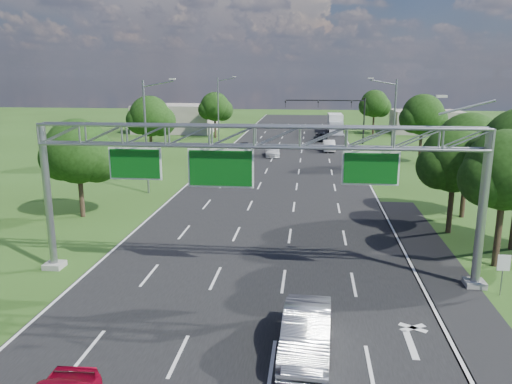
# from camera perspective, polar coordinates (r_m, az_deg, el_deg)

# --- Properties ---
(ground) EXTENTS (220.00, 220.00, 0.00)m
(ground) POSITION_cam_1_polar(r_m,az_deg,el_deg) (44.06, 2.18, -0.48)
(ground) COLOR #274514
(ground) RESTS_ON ground
(road) EXTENTS (18.00, 180.00, 0.02)m
(road) POSITION_cam_1_polar(r_m,az_deg,el_deg) (44.06, 2.18, -0.48)
(road) COLOR black
(road) RESTS_ON ground
(road_flare) EXTENTS (3.00, 30.00, 0.02)m
(road_flare) POSITION_cam_1_polar(r_m,az_deg,el_deg) (29.56, 20.11, -8.37)
(road_flare) COLOR black
(road_flare) RESTS_ON ground
(sign_gantry) EXTENTS (23.50, 1.00, 9.56)m
(sign_gantry) POSITION_cam_1_polar(r_m,az_deg,el_deg) (25.09, 0.06, 5.01)
(sign_gantry) COLOR gray
(sign_gantry) RESTS_ON ground
(regulatory_sign) EXTENTS (0.60, 0.08, 2.10)m
(regulatory_sign) POSITION_cam_1_polar(r_m,az_deg,el_deg) (27.00, 26.43, -7.64)
(regulatory_sign) COLOR gray
(regulatory_sign) RESTS_ON ground
(traffic_signal) EXTENTS (12.21, 0.24, 7.00)m
(traffic_signal) POSITION_cam_1_polar(r_m,az_deg,el_deg) (77.99, 9.69, 9.23)
(traffic_signal) COLOR black
(traffic_signal) RESTS_ON ground
(streetlight_l_near) EXTENTS (2.97, 0.22, 10.16)m
(streetlight_l_near) POSITION_cam_1_polar(r_m,az_deg,el_deg) (45.29, -12.27, 6.78)
(streetlight_l_near) COLOR gray
(streetlight_l_near) RESTS_ON ground
(streetlight_l_far) EXTENTS (2.97, 0.22, 10.16)m
(streetlight_l_far) POSITION_cam_1_polar(r_m,az_deg,el_deg) (79.14, -4.20, 9.73)
(streetlight_l_far) COLOR gray
(streetlight_l_far) RESTS_ON ground
(streetlight_r_mid) EXTENTS (2.97, 0.22, 10.16)m
(streetlight_r_mid) POSITION_cam_1_polar(r_m,az_deg,el_deg) (53.55, 15.30, 7.58)
(streetlight_r_mid) COLOR gray
(streetlight_r_mid) RESTS_ON ground
(tree_cluster_right) EXTENTS (9.91, 14.60, 8.68)m
(tree_cluster_right) POSITION_cam_1_polar(r_m,az_deg,el_deg) (34.37, 26.29, 3.24)
(tree_cluster_right) COLOR #2D2116
(tree_cluster_right) RESTS_ON ground
(tree_verge_la) EXTENTS (5.76, 4.80, 7.40)m
(tree_verge_la) POSITION_cam_1_polar(r_m,az_deg,el_deg) (39.06, -19.55, 4.08)
(tree_verge_la) COLOR #2D2116
(tree_verge_la) RESTS_ON ground
(tree_verge_lb) EXTENTS (5.76, 4.80, 8.06)m
(tree_verge_lb) POSITION_cam_1_polar(r_m,az_deg,el_deg) (60.96, -11.96, 8.26)
(tree_verge_lb) COLOR #2D2116
(tree_verge_lb) RESTS_ON ground
(tree_verge_lc) EXTENTS (5.76, 4.80, 7.62)m
(tree_verge_lc) POSITION_cam_1_polar(r_m,az_deg,el_deg) (84.42, -4.67, 9.54)
(tree_verge_lc) COLOR #2D2116
(tree_verge_lc) RESTS_ON ground
(tree_verge_rd) EXTENTS (5.76, 4.80, 8.28)m
(tree_verge_rd) POSITION_cam_1_polar(r_m,az_deg,el_deg) (62.29, 18.57, 8.16)
(tree_verge_rd) COLOR #2D2116
(tree_verge_rd) RESTS_ON ground
(tree_verge_re) EXTENTS (5.76, 4.80, 7.84)m
(tree_verge_re) POSITION_cam_1_polar(r_m,az_deg,el_deg) (91.54, 13.42, 9.66)
(tree_verge_re) COLOR #2D2116
(tree_verge_re) RESTS_ON ground
(building_left) EXTENTS (14.00, 10.00, 5.00)m
(building_left) POSITION_cam_1_polar(r_m,az_deg,el_deg) (94.41, -9.19, 8.31)
(building_left) COLOR gray
(building_left) RESTS_ON ground
(building_right) EXTENTS (12.00, 9.00, 4.00)m
(building_right) POSITION_cam_1_polar(r_m,az_deg,el_deg) (97.35, 18.89, 7.62)
(building_right) COLOR gray
(building_right) RESTS_ON ground
(silver_sedan) EXTENTS (2.04, 5.29, 1.72)m
(silver_sedan) POSITION_cam_1_polar(r_m,az_deg,el_deg) (19.99, 5.75, -15.66)
(silver_sedan) COLOR #A1A5AD
(silver_sedan) RESTS_ON ground
(car_queue_a) EXTENTS (2.18, 4.64, 1.31)m
(car_queue_a) POSITION_cam_1_polar(r_m,az_deg,el_deg) (65.65, 1.91, 4.70)
(car_queue_a) COLOR silver
(car_queue_a) RESTS_ON ground
(car_queue_b) EXTENTS (2.40, 4.59, 1.23)m
(car_queue_b) POSITION_cam_1_polar(r_m,az_deg,el_deg) (81.43, 7.41, 6.25)
(car_queue_b) COLOR black
(car_queue_b) RESTS_ON ground
(car_queue_c) EXTENTS (2.24, 4.49, 1.47)m
(car_queue_c) POSITION_cam_1_polar(r_m,az_deg,el_deg) (68.12, -1.39, 5.08)
(car_queue_c) COLOR black
(car_queue_c) RESTS_ON ground
(car_queue_d) EXTENTS (1.72, 4.60, 1.50)m
(car_queue_d) POSITION_cam_1_polar(r_m,az_deg,el_deg) (70.62, 8.35, 5.26)
(car_queue_d) COLOR silver
(car_queue_d) RESTS_ON ground
(box_truck) EXTENTS (2.69, 8.79, 3.32)m
(box_truck) POSITION_cam_1_polar(r_m,az_deg,el_deg) (93.55, 9.04, 7.71)
(box_truck) COLOR silver
(box_truck) RESTS_ON ground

